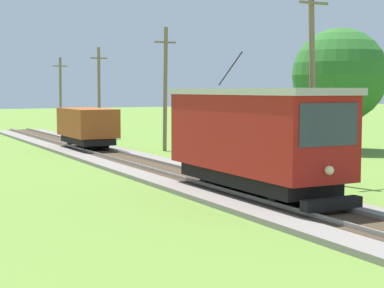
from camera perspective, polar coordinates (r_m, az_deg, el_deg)
red_tram at (r=21.67m, az=5.64°, el=0.77°), size 2.60×8.54×4.79m
freight_car at (r=38.90m, az=-9.51°, el=1.63°), size 2.40×5.20×2.31m
utility_pole_mid at (r=26.04m, az=10.89°, el=5.86°), size 1.40×0.64×8.25m
utility_pole_far at (r=38.43m, az=-2.45°, el=5.11°), size 1.40×0.50×7.56m
utility_pole_distant at (r=50.18m, az=-8.45°, el=4.76°), size 1.40×0.30×7.10m
utility_pole_horizon at (r=61.13m, az=-11.88°, el=4.61°), size 1.40×0.47×6.84m
tree_left_near at (r=39.99m, az=13.27°, el=6.10°), size 5.85×5.85×7.59m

